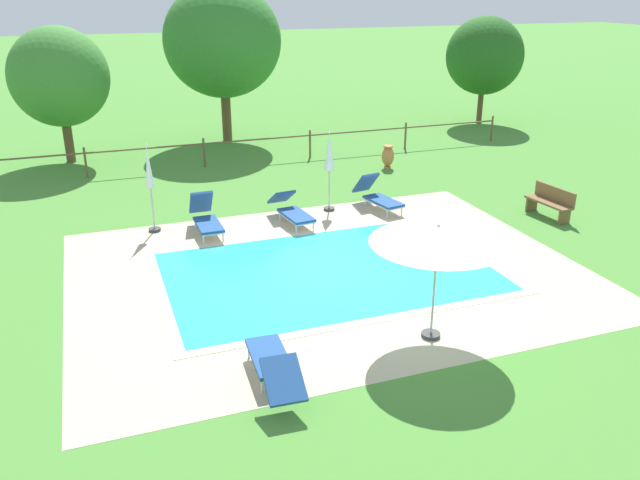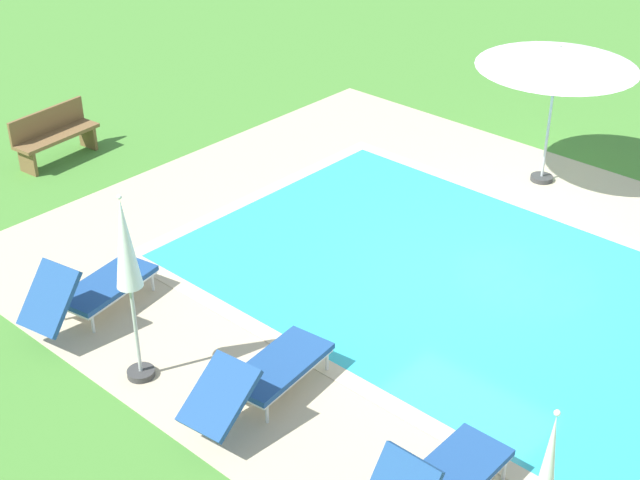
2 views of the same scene
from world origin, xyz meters
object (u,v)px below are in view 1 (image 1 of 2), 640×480
(terracotta_urn_near_fence, at_px, (388,156))
(tree_west_mid, at_px, (485,56))
(sun_lounger_north_mid, at_px, (378,196))
(patio_umbrella_closed_row_centre, at_px, (329,157))
(tree_far_west, at_px, (222,41))
(patio_umbrella_open_foreground, at_px, (438,235))
(sun_lounger_north_end, at_px, (273,364))
(sun_lounger_north_far, at_px, (206,218))
(patio_umbrella_closed_row_west, at_px, (150,177))
(wooden_bench_lawn_side, at_px, (550,201))
(tree_centre, at_px, (59,77))
(sun_lounger_north_near_steps, at_px, (292,210))

(terracotta_urn_near_fence, bearing_deg, tree_west_mid, 37.59)
(sun_lounger_north_mid, relative_size, patio_umbrella_closed_row_centre, 0.84)
(tree_far_west, bearing_deg, tree_west_mid, -2.14)
(sun_lounger_north_mid, bearing_deg, patio_umbrella_open_foreground, -107.10)
(sun_lounger_north_end, relative_size, tree_far_west, 0.33)
(sun_lounger_north_mid, distance_m, sun_lounger_north_far, 5.13)
(sun_lounger_north_end, bearing_deg, patio_umbrella_closed_row_west, 97.40)
(wooden_bench_lawn_side, bearing_deg, tree_west_mid, 65.49)
(tree_far_west, height_order, tree_centre, tree_far_west)
(wooden_bench_lawn_side, distance_m, tree_west_mid, 13.64)
(patio_umbrella_closed_row_west, bearing_deg, tree_west_mid, 30.20)
(sun_lounger_north_near_steps, relative_size, patio_umbrella_open_foreground, 0.84)
(wooden_bench_lawn_side, relative_size, tree_west_mid, 0.32)
(sun_lounger_north_end, height_order, patio_umbrella_closed_row_centre, patio_umbrella_closed_row_centre)
(wooden_bench_lawn_side, bearing_deg, tree_far_west, 117.35)
(sun_lounger_north_mid, xyz_separation_m, tree_far_west, (-2.24, 10.29, 3.67))
(wooden_bench_lawn_side, distance_m, terracotta_urn_near_fence, 6.64)
(sun_lounger_north_mid, xyz_separation_m, patio_umbrella_open_foreground, (-2.20, -7.14, 1.68))
(patio_umbrella_closed_row_centre, bearing_deg, tree_centre, 129.91)
(sun_lounger_north_far, relative_size, sun_lounger_north_end, 0.87)
(sun_lounger_north_far, xyz_separation_m, terracotta_urn_near_fence, (7.35, 4.19, 0.04))
(sun_lounger_north_mid, distance_m, patio_umbrella_closed_row_west, 6.54)
(sun_lounger_north_mid, bearing_deg, sun_lounger_north_end, -125.58)
(sun_lounger_north_end, xyz_separation_m, tree_centre, (-3.09, 16.41, 2.74))
(sun_lounger_north_mid, relative_size, patio_umbrella_open_foreground, 0.79)
(patio_umbrella_closed_row_centre, distance_m, tree_far_west, 10.26)
(patio_umbrella_closed_row_centre, xyz_separation_m, tree_far_west, (-0.84, 9.92, 2.46))
(tree_centre, bearing_deg, sun_lounger_north_mid, -46.16)
(sun_lounger_north_mid, xyz_separation_m, patio_umbrella_closed_row_west, (-6.43, 0.37, 1.11))
(sun_lounger_north_far, relative_size, patio_umbrella_closed_row_centre, 0.78)
(tree_centre, bearing_deg, terracotta_urn_near_fence, -24.46)
(patio_umbrella_open_foreground, distance_m, tree_far_west, 17.54)
(patio_umbrella_closed_row_centre, distance_m, terracotta_urn_near_fence, 5.24)
(patio_umbrella_closed_row_centre, bearing_deg, wooden_bench_lawn_side, -25.37)
(patio_umbrella_open_foreground, bearing_deg, terracotta_urn_near_fence, 68.33)
(sun_lounger_north_mid, xyz_separation_m, terracotta_urn_near_fence, (2.22, 3.97, 0.05))
(sun_lounger_north_near_steps, distance_m, tree_west_mid, 16.38)
(patio_umbrella_closed_row_centre, distance_m, tree_centre, 11.16)
(patio_umbrella_open_foreground, distance_m, patio_umbrella_closed_row_west, 8.64)
(patio_umbrella_closed_row_west, bearing_deg, tree_far_west, 67.09)
(sun_lounger_north_near_steps, bearing_deg, sun_lounger_north_end, -109.98)
(sun_lounger_north_near_steps, relative_size, tree_far_west, 0.33)
(tree_far_west, xyz_separation_m, tree_centre, (-6.26, -1.44, -0.96))
(sun_lounger_north_near_steps, height_order, tree_far_west, tree_far_west)
(sun_lounger_north_far, bearing_deg, tree_far_west, 74.64)
(sun_lounger_north_near_steps, bearing_deg, sun_lounger_north_far, 178.57)
(tree_far_west, distance_m, tree_centre, 6.49)
(sun_lounger_north_mid, relative_size, sun_lounger_north_end, 0.94)
(sun_lounger_north_far, bearing_deg, patio_umbrella_closed_row_west, 156.02)
(sun_lounger_north_far, relative_size, terracotta_urn_near_fence, 2.20)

